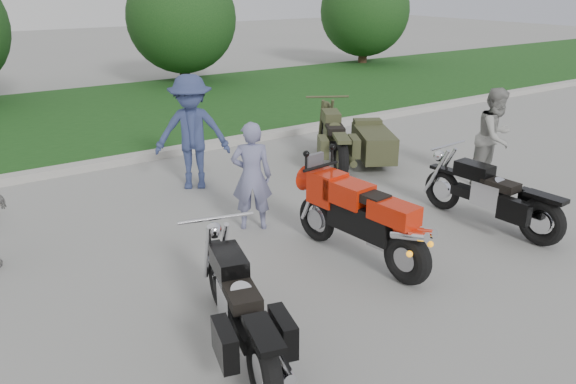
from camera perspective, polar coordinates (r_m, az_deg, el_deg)
ground at (r=6.86m, az=6.05°, el=-8.90°), size 80.00×80.00×0.00m
curb at (r=11.70m, az=-13.08°, el=3.78°), size 60.00×0.30×0.15m
grass_strip at (r=15.53m, az=-18.80°, el=7.35°), size 60.00×8.00×0.14m
tree_mid_right at (r=19.71m, az=-10.77°, el=16.96°), size 3.60×3.60×4.00m
tree_far_right at (r=24.06m, az=7.79°, el=17.76°), size 3.60×3.60×4.00m
sportbike_red at (r=7.05m, az=7.56°, el=-2.55°), size 0.53×2.20×1.05m
cruiser_left at (r=5.41m, az=-4.78°, el=-12.09°), size 0.72×2.29×0.89m
cruiser_right at (r=8.56m, az=20.31°, el=-0.63°), size 0.46×2.29×0.88m
cruiser_sidecar at (r=10.89m, az=7.06°, el=5.02°), size 1.94×2.37×0.98m
person_stripe at (r=7.92m, az=-3.71°, el=1.60°), size 0.69×0.62×1.58m
person_grey at (r=10.37m, az=20.27°, el=5.30°), size 0.89×0.73×1.69m
person_denim at (r=9.62m, az=-9.73°, el=5.97°), size 1.45×1.26×1.95m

